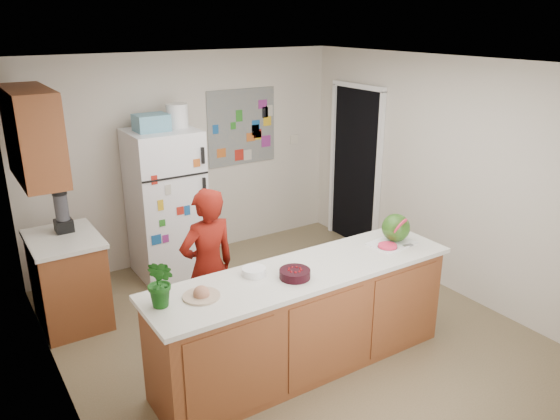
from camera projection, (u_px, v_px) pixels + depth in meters
floor at (290, 333)px, 5.24m from camera, size 4.00×4.50×0.02m
wall_back at (187, 158)px, 6.61m from camera, size 4.00×0.02×2.50m
wall_left at (51, 262)px, 3.79m from camera, size 0.02×4.50×2.50m
wall_right at (447, 176)px, 5.84m from camera, size 0.02×4.50×2.50m
ceiling at (292, 63)px, 4.40m from camera, size 4.00×4.50×0.02m
doorway at (356, 168)px, 7.06m from camera, size 0.03×0.85×2.04m
peninsula_base at (304, 321)px, 4.59m from camera, size 2.60×0.62×0.88m
peninsula_top at (305, 272)px, 4.44m from camera, size 2.68×0.70×0.04m
side_counter_base at (69, 282)px, 5.30m from camera, size 0.60×0.80×0.86m
side_counter_top at (63, 239)px, 5.15m from camera, size 0.64×0.84×0.04m
upper_cabinets at (33, 135)px, 4.70m from camera, size 0.35×1.00×0.80m
refrigerator at (166, 204)px, 6.21m from camera, size 0.75×0.70×1.70m
fridge_top_bin at (151, 123)px, 5.85m from camera, size 0.35×0.28×0.18m
photo_collage at (242, 127)px, 6.88m from camera, size 0.95×0.01×0.95m
person at (208, 268)px, 4.86m from camera, size 0.57×0.40×1.49m
blender_appliance at (62, 213)px, 5.22m from camera, size 0.13×0.13×0.38m
cutting_board at (392, 243)px, 4.93m from camera, size 0.43×0.34×0.01m
watermelon at (396, 228)px, 4.93m from camera, size 0.26×0.26×0.26m
watermelon_slice at (387, 246)px, 4.84m from camera, size 0.17×0.17×0.02m
cherry_bowl at (295, 274)px, 4.28m from camera, size 0.32×0.32×0.07m
white_bowl at (254, 271)px, 4.33m from camera, size 0.20×0.20×0.06m
cobalt_bowl at (300, 273)px, 4.32m from camera, size 0.12×0.12×0.05m
plate at (201, 296)px, 4.00m from camera, size 0.35×0.35×0.02m
paper_towel at (298, 274)px, 4.34m from camera, size 0.21×0.20×0.02m
keys at (408, 246)px, 4.89m from camera, size 0.10×0.06×0.01m
potted_plant at (161, 283)px, 3.80m from camera, size 0.23×0.25×0.38m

